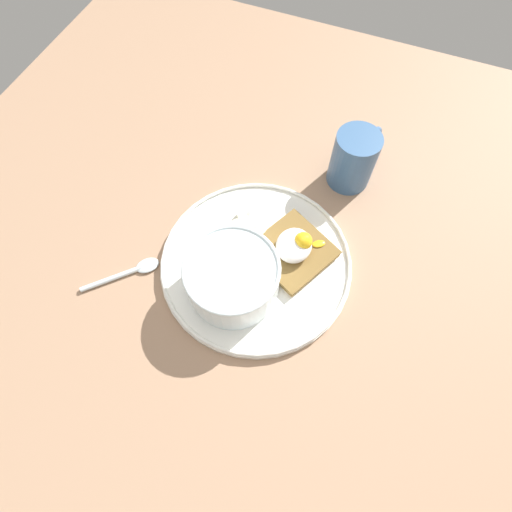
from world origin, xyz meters
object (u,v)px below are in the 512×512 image
Objects in this scene: banana_slice_left at (239,228)px; banana_slice_back at (256,229)px; toast_slice at (293,251)px; coffee_mug at (354,158)px; poached_egg at (296,245)px; spoon at (130,272)px; oatmeal_bowl at (232,278)px; banana_slice_front at (248,216)px.

banana_slice_left is 0.93× the size of banana_slice_back.
coffee_mug is at bearing 168.03° from toast_slice.
banana_slice_back is at bearing 110.77° from banana_slice_left.
poached_egg is 7.37cm from banana_slice_back.
banana_slice_back reaches higher than spoon.
oatmeal_bowl is 3.13× the size of banana_slice_left.
oatmeal_bowl reaches higher than poached_egg.
banana_slice_left is 0.44× the size of spoon.
coffee_mug reaches higher than poached_egg.
banana_slice_front is 2.78cm from banana_slice_left.
banana_slice_front is at bearing -167.72° from oatmeal_bowl.
banana_slice_front is at bearing -40.77° from coffee_mug.
banana_slice_back is 0.47× the size of spoon.
banana_slice_front is (-11.87, -2.58, -2.69)cm from oatmeal_bowl.
oatmeal_bowl is at bearing 102.31° from spoon.
banana_slice_front is 2.72cm from banana_slice_back.
toast_slice reaches higher than spoon.
banana_slice_front is at bearing 171.17° from banana_slice_left.
coffee_mug is (-17.26, 12.94, 3.36)cm from banana_slice_left.
banana_slice_back reaches higher than toast_slice.
toast_slice is 1.32× the size of coffee_mug.
toast_slice is at bearing 68.87° from banana_slice_front.
coffee_mug is at bearing 147.28° from banana_slice_back.
toast_slice is 6.88cm from banana_slice_back.
spoon is (12.08, -22.02, -3.30)cm from poached_egg.
oatmeal_bowl is at bearing 12.28° from banana_slice_front.
banana_slice_front is (-3.37, -8.73, -0.12)cm from toast_slice.
banana_slice_left is (-0.63, -9.15, -0.06)cm from toast_slice.
coffee_mug is at bearing 139.23° from banana_slice_front.
poached_egg is (-8.67, 6.39, -0.60)cm from oatmeal_bowl.
banana_slice_back is at bearing -32.72° from coffee_mug.
toast_slice is 9.36cm from banana_slice_front.
oatmeal_bowl is 1.27× the size of coffee_mug.
toast_slice is 9.17cm from banana_slice_left.
oatmeal_bowl reaches higher than banana_slice_back.
toast_slice is 2.81× the size of banana_slice_front.
spoon is at bearing -48.22° from banana_slice_back.
coffee_mug is at bearing 168.68° from poached_egg.
oatmeal_bowl is 9.96cm from banana_slice_left.
coffee_mug is at bearing 139.37° from spoon.
coffee_mug reaches higher than banana_slice_back.
banana_slice_back is 19.70cm from coffee_mug.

